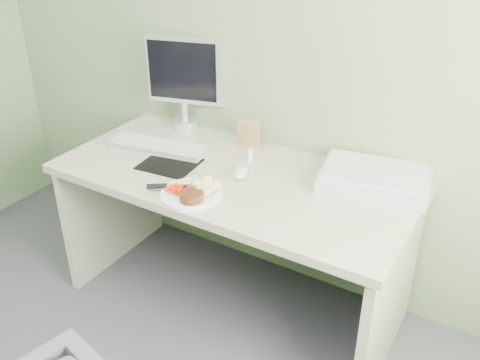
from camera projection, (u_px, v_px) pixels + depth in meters
The scene contains 14 objects.
wall_back at pixel (277, 16), 2.35m from camera, with size 3.50×3.50×0.00m, color gray.
desk at pixel (233, 209), 2.46m from camera, with size 1.60×0.75×0.73m.
plate at pixel (191, 194), 2.20m from camera, with size 0.26×0.26×0.01m, color white.
steak at pixel (191, 196), 2.14m from camera, with size 0.10×0.10×0.03m, color black.
potato_pile at pixel (205, 184), 2.20m from camera, with size 0.10×0.08×0.06m, color tan.
carrot_heap at pixel (178, 188), 2.19m from camera, with size 0.07×0.06×0.04m, color #F12C05.
steak_knife at pixel (165, 186), 2.22m from camera, with size 0.19×0.14×0.02m.
mousepad at pixel (170, 164), 2.45m from camera, with size 0.25×0.22×0.00m, color black.
keyboard at pixel (158, 146), 2.59m from camera, with size 0.48×0.14×0.02m, color white.
computer_mouse at pixel (240, 172), 2.34m from camera, with size 0.07×0.12×0.04m, color white.
photo_frame at pixel (249, 134), 2.58m from camera, with size 0.11×0.01×0.14m, color olive.
eyedrop_bottle at pixel (250, 154), 2.47m from camera, with size 0.03×0.03×0.08m.
scanner at pixel (374, 180), 2.25m from camera, with size 0.45×0.30×0.07m, color silver.
monitor at pixel (185, 79), 2.68m from camera, with size 0.40×0.16×0.48m.
Camera 1 is at (1.10, -0.14, 1.85)m, focal length 40.00 mm.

